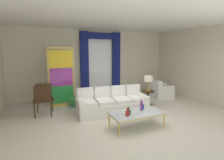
{
  "coord_description": "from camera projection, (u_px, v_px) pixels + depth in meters",
  "views": [
    {
      "loc": [
        -2.57,
        -4.74,
        2.06
      ],
      "look_at": [
        -0.07,
        0.9,
        1.05
      ],
      "focal_mm": 28.49,
      "sensor_mm": 36.0,
      "label": 1
    }
  ],
  "objects": [
    {
      "name": "round_side_table",
      "position": [
        148.0,
        97.0,
        6.67
      ],
      "size": [
        0.48,
        0.48,
        0.59
      ],
      "color": "#382314",
      "rests_on": "ground"
    },
    {
      "name": "coffee_table",
      "position": [
        137.0,
        114.0,
        4.82
      ],
      "size": [
        1.45,
        0.71,
        0.41
      ],
      "color": "silver",
      "rests_on": "ground"
    },
    {
      "name": "peacock_figurine",
      "position": [
        75.0,
        102.0,
        6.49
      ],
      "size": [
        0.44,
        0.6,
        0.5
      ],
      "color": "beige",
      "rests_on": "ground"
    },
    {
      "name": "table_lamp_brass",
      "position": [
        149.0,
        79.0,
        6.56
      ],
      "size": [
        0.32,
        0.32,
        0.57
      ],
      "color": "#B29338",
      "rests_on": "round_side_table"
    },
    {
      "name": "bottle_amber_squat",
      "position": [
        141.0,
        106.0,
        4.98
      ],
      "size": [
        0.07,
        0.07,
        0.34
      ],
      "color": "#753384",
      "rests_on": "coffee_table"
    },
    {
      "name": "wall_right",
      "position": [
        197.0,
        65.0,
        7.4
      ],
      "size": [
        0.12,
        7.0,
        3.0
      ],
      "primitive_type": "cube",
      "color": "beige",
      "rests_on": "ground"
    },
    {
      "name": "armchair_white",
      "position": [
        160.0,
        91.0,
        7.9
      ],
      "size": [
        0.94,
        0.93,
        0.8
      ],
      "color": "white",
      "rests_on": "ground"
    },
    {
      "name": "ground_plane",
      "position": [
        125.0,
        117.0,
        5.63
      ],
      "size": [
        16.0,
        16.0,
        0.0
      ],
      "primitive_type": "plane",
      "color": "silver"
    },
    {
      "name": "bottle_crystal_tall",
      "position": [
        142.0,
        106.0,
        5.11
      ],
      "size": [
        0.11,
        0.11,
        0.23
      ],
      "color": "navy",
      "rests_on": "coffee_table"
    },
    {
      "name": "couch_white_long",
      "position": [
        112.0,
        103.0,
        6.04
      ],
      "size": [
        2.4,
        1.11,
        0.86
      ],
      "color": "white",
      "rests_on": "ground"
    },
    {
      "name": "bottle_blue_decanter",
      "position": [
        128.0,
        113.0,
        4.56
      ],
      "size": [
        0.11,
        0.11,
        0.22
      ],
      "color": "maroon",
      "rests_on": "coffee_table"
    },
    {
      "name": "wall_rear",
      "position": [
        94.0,
        63.0,
        8.15
      ],
      "size": [
        8.0,
        0.12,
        3.0
      ],
      "primitive_type": "cube",
      "color": "beige",
      "rests_on": "ground"
    },
    {
      "name": "curtained_window",
      "position": [
        101.0,
        58.0,
        8.07
      ],
      "size": [
        2.0,
        0.17,
        2.7
      ],
      "color": "white",
      "rests_on": "ground"
    },
    {
      "name": "bottle_ruby_flask",
      "position": [
        129.0,
        112.0,
        4.68
      ],
      "size": [
        0.12,
        0.12,
        0.2
      ],
      "color": "#196B3D",
      "rests_on": "coffee_table"
    },
    {
      "name": "vintage_tv",
      "position": [
        43.0,
        93.0,
        5.69
      ],
      "size": [
        0.62,
        0.67,
        1.35
      ],
      "color": "#382314",
      "rests_on": "ground"
    },
    {
      "name": "ceiling_slab",
      "position": [
        115.0,
        22.0,
        5.87
      ],
      "size": [
        8.0,
        7.6,
        0.04
      ],
      "primitive_type": "cube",
      "color": "white"
    },
    {
      "name": "stained_glass_divider",
      "position": [
        61.0,
        78.0,
        6.59
      ],
      "size": [
        0.95,
        0.05,
        2.2
      ],
      "color": "gold",
      "rests_on": "ground"
    }
  ]
}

